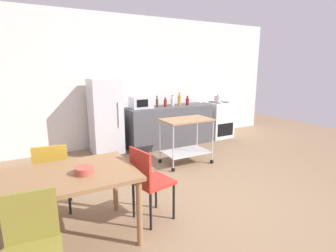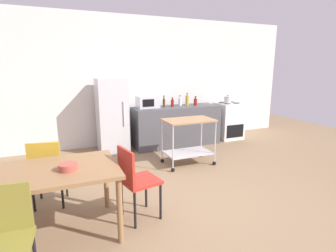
{
  "view_description": "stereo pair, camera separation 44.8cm",
  "coord_description": "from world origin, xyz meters",
  "px_view_note": "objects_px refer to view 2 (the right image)",
  "views": [
    {
      "loc": [
        -2.01,
        -2.64,
        1.78
      ],
      "look_at": [
        0.1,
        1.2,
        0.8
      ],
      "focal_mm": 28.37,
      "sensor_mm": 36.0,
      "label": 1
    },
    {
      "loc": [
        -1.6,
        -2.84,
        1.78
      ],
      "look_at": [
        0.1,
        1.2,
        0.8
      ],
      "focal_mm": 28.37,
      "sensor_mm": 36.0,
      "label": 2
    }
  ],
  "objects_px": {
    "dining_table": "(43,178)",
    "chair_olive": "(4,236)",
    "bottle_vinegar": "(180,102)",
    "bottle_sesame_oil": "(195,102)",
    "chair_red": "(135,178)",
    "bottle_wine": "(172,103)",
    "kettle": "(228,100)",
    "refrigerator": "(112,116)",
    "chair_mustard": "(47,168)",
    "bottle_hot_sauce": "(164,103)",
    "microwave": "(148,102)",
    "bottle_soy_sauce": "(187,100)",
    "fruit_bowl": "(68,167)",
    "stove_oven": "(228,121)",
    "kitchen_cart": "(188,134)"
  },
  "relations": [
    {
      "from": "bottle_wine",
      "to": "dining_table",
      "type": "bearing_deg",
      "value": -134.73
    },
    {
      "from": "kitchen_cart",
      "to": "kettle",
      "type": "relative_size",
      "value": 3.8
    },
    {
      "from": "bottle_wine",
      "to": "chair_red",
      "type": "bearing_deg",
      "value": -121.7
    },
    {
      "from": "refrigerator",
      "to": "kitchen_cart",
      "type": "distance_m",
      "value": 1.76
    },
    {
      "from": "refrigerator",
      "to": "kettle",
      "type": "relative_size",
      "value": 6.47
    },
    {
      "from": "dining_table",
      "to": "chair_mustard",
      "type": "height_order",
      "value": "chair_mustard"
    },
    {
      "from": "chair_red",
      "to": "microwave",
      "type": "height_order",
      "value": "microwave"
    },
    {
      "from": "chair_mustard",
      "to": "bottle_sesame_oil",
      "type": "height_order",
      "value": "bottle_sesame_oil"
    },
    {
      "from": "chair_mustard",
      "to": "chair_red",
      "type": "xyz_separation_m",
      "value": [
        0.95,
        -0.73,
        0.0
      ]
    },
    {
      "from": "kitchen_cart",
      "to": "bottle_wine",
      "type": "bearing_deg",
      "value": 79.73
    },
    {
      "from": "fruit_bowl",
      "to": "dining_table",
      "type": "bearing_deg",
      "value": 162.14
    },
    {
      "from": "bottle_hot_sauce",
      "to": "kettle",
      "type": "distance_m",
      "value": 1.63
    },
    {
      "from": "dining_table",
      "to": "bottle_hot_sauce",
      "type": "height_order",
      "value": "bottle_hot_sauce"
    },
    {
      "from": "chair_red",
      "to": "refrigerator",
      "type": "distance_m",
      "value": 2.77
    },
    {
      "from": "bottle_wine",
      "to": "kettle",
      "type": "distance_m",
      "value": 1.44
    },
    {
      "from": "refrigerator",
      "to": "bottle_soy_sauce",
      "type": "height_order",
      "value": "refrigerator"
    },
    {
      "from": "chair_mustard",
      "to": "bottle_hot_sauce",
      "type": "height_order",
      "value": "bottle_hot_sauce"
    },
    {
      "from": "dining_table",
      "to": "chair_olive",
      "type": "distance_m",
      "value": 0.74
    },
    {
      "from": "bottle_soy_sauce",
      "to": "kettle",
      "type": "relative_size",
      "value": 1.23
    },
    {
      "from": "microwave",
      "to": "fruit_bowl",
      "type": "distance_m",
      "value": 3.29
    },
    {
      "from": "chair_olive",
      "to": "bottle_vinegar",
      "type": "distance_m",
      "value": 4.56
    },
    {
      "from": "chair_olive",
      "to": "bottle_sesame_oil",
      "type": "bearing_deg",
      "value": 48.51
    },
    {
      "from": "dining_table",
      "to": "bottle_wine",
      "type": "relative_size",
      "value": 7.17
    },
    {
      "from": "kettle",
      "to": "dining_table",
      "type": "bearing_deg",
      "value": -147.76
    },
    {
      "from": "bottle_vinegar",
      "to": "bottle_sesame_oil",
      "type": "height_order",
      "value": "bottle_vinegar"
    },
    {
      "from": "dining_table",
      "to": "fruit_bowl",
      "type": "height_order",
      "value": "fruit_bowl"
    },
    {
      "from": "chair_red",
      "to": "refrigerator",
      "type": "bearing_deg",
      "value": -17.95
    },
    {
      "from": "bottle_wine",
      "to": "bottle_sesame_oil",
      "type": "height_order",
      "value": "bottle_sesame_oil"
    },
    {
      "from": "chair_mustard",
      "to": "chair_olive",
      "type": "xyz_separation_m",
      "value": [
        -0.27,
        -1.38,
        0.0
      ]
    },
    {
      "from": "stove_oven",
      "to": "refrigerator",
      "type": "xyz_separation_m",
      "value": [
        -2.9,
        0.08,
        0.32
      ]
    },
    {
      "from": "chair_mustard",
      "to": "bottle_hot_sauce",
      "type": "relative_size",
      "value": 3.5
    },
    {
      "from": "microwave",
      "to": "bottle_hot_sauce",
      "type": "distance_m",
      "value": 0.38
    },
    {
      "from": "dining_table",
      "to": "kitchen_cart",
      "type": "relative_size",
      "value": 1.65
    },
    {
      "from": "dining_table",
      "to": "refrigerator",
      "type": "xyz_separation_m",
      "value": [
        1.25,
        2.72,
        0.1
      ]
    },
    {
      "from": "microwave",
      "to": "kitchen_cart",
      "type": "bearing_deg",
      "value": -75.1
    },
    {
      "from": "fruit_bowl",
      "to": "refrigerator",
      "type": "bearing_deg",
      "value": 70.3
    },
    {
      "from": "bottle_vinegar",
      "to": "bottle_soy_sauce",
      "type": "xyz_separation_m",
      "value": [
        0.17,
        -0.03,
        0.03
      ]
    },
    {
      "from": "chair_olive",
      "to": "bottle_sesame_oil",
      "type": "height_order",
      "value": "bottle_sesame_oil"
    },
    {
      "from": "microwave",
      "to": "kettle",
      "type": "xyz_separation_m",
      "value": [
        2.0,
        -0.13,
        -0.03
      ]
    },
    {
      "from": "bottle_vinegar",
      "to": "bottle_sesame_oil",
      "type": "relative_size",
      "value": 1.12
    },
    {
      "from": "dining_table",
      "to": "chair_red",
      "type": "distance_m",
      "value": 0.97
    },
    {
      "from": "dining_table",
      "to": "kettle",
      "type": "height_order",
      "value": "kettle"
    },
    {
      "from": "kettle",
      "to": "bottle_sesame_oil",
      "type": "bearing_deg",
      "value": 175.43
    },
    {
      "from": "kettle",
      "to": "bottle_hot_sauce",
      "type": "bearing_deg",
      "value": 176.27
    },
    {
      "from": "chair_red",
      "to": "bottle_wine",
      "type": "xyz_separation_m",
      "value": [
        1.64,
        2.65,
        0.47
      ]
    },
    {
      "from": "chair_red",
      "to": "dining_table",
      "type": "bearing_deg",
      "value": 76.53
    },
    {
      "from": "refrigerator",
      "to": "bottle_wine",
      "type": "relative_size",
      "value": 7.41
    },
    {
      "from": "chair_olive",
      "to": "bottle_sesame_oil",
      "type": "relative_size",
      "value": 4.17
    },
    {
      "from": "chair_olive",
      "to": "microwave",
      "type": "height_order",
      "value": "microwave"
    },
    {
      "from": "bottle_soy_sauce",
      "to": "bottle_wine",
      "type": "bearing_deg",
      "value": -178.61
    }
  ]
}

